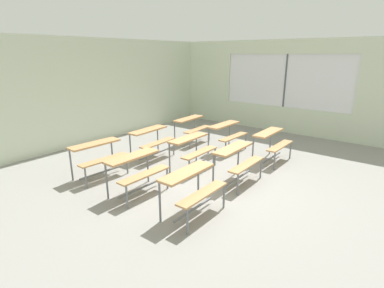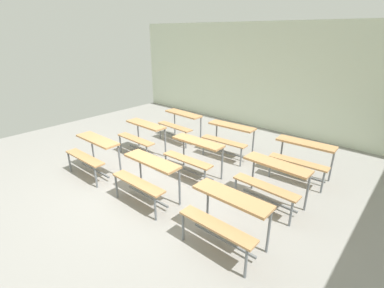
{
  "view_description": "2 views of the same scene",
  "coord_description": "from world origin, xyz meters",
  "px_view_note": "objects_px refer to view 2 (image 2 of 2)",
  "views": [
    {
      "loc": [
        -4.63,
        -3.19,
        2.56
      ],
      "look_at": [
        0.4,
        0.77,
        0.6
      ],
      "focal_mm": 27.69,
      "sensor_mm": 36.0,
      "label": 1
    },
    {
      "loc": [
        3.66,
        -3.04,
        2.74
      ],
      "look_at": [
        -0.17,
        1.34,
        0.38
      ],
      "focal_mm": 26.05,
      "sensor_mm": 36.0,
      "label": 2
    }
  ],
  "objects_px": {
    "desk_bench_r0c1": "(147,171)",
    "desk_bench_r1c2": "(273,175)",
    "desk_bench_r0c2": "(226,210)",
    "desk_bench_r1c0": "(142,132)",
    "desk_bench_r1c1": "(194,151)",
    "desk_bench_r2c0": "(180,120)",
    "desk_bench_r0c0": "(93,148)",
    "desk_bench_r2c2": "(303,153)",
    "desk_bench_r2c1": "(229,134)"
  },
  "relations": [
    {
      "from": "desk_bench_r0c1",
      "to": "desk_bench_r2c1",
      "type": "relative_size",
      "value": 0.98
    },
    {
      "from": "desk_bench_r1c2",
      "to": "desk_bench_r2c1",
      "type": "bearing_deg",
      "value": 146.39
    },
    {
      "from": "desk_bench_r1c0",
      "to": "desk_bench_r2c0",
      "type": "bearing_deg",
      "value": 88.96
    },
    {
      "from": "desk_bench_r1c2",
      "to": "desk_bench_r0c0",
      "type": "bearing_deg",
      "value": -155.58
    },
    {
      "from": "desk_bench_r0c1",
      "to": "desk_bench_r1c2",
      "type": "relative_size",
      "value": 0.99
    },
    {
      "from": "desk_bench_r0c2",
      "to": "desk_bench_r1c2",
      "type": "xyz_separation_m",
      "value": [
        0.02,
        1.29,
        0.0
      ]
    },
    {
      "from": "desk_bench_r0c2",
      "to": "desk_bench_r1c0",
      "type": "distance_m",
      "value": 3.46
    },
    {
      "from": "desk_bench_r1c1",
      "to": "desk_bench_r1c2",
      "type": "xyz_separation_m",
      "value": [
        1.62,
        0.08,
        0.0
      ]
    },
    {
      "from": "desk_bench_r0c2",
      "to": "desk_bench_r1c2",
      "type": "relative_size",
      "value": 0.98
    },
    {
      "from": "desk_bench_r0c0",
      "to": "desk_bench_r1c2",
      "type": "bearing_deg",
      "value": 22.1
    },
    {
      "from": "desk_bench_r1c0",
      "to": "desk_bench_r2c1",
      "type": "bearing_deg",
      "value": 38.45
    },
    {
      "from": "desk_bench_r0c1",
      "to": "desk_bench_r1c2",
      "type": "bearing_deg",
      "value": 36.97
    },
    {
      "from": "desk_bench_r2c1",
      "to": "desk_bench_r0c1",
      "type": "bearing_deg",
      "value": -92.43
    },
    {
      "from": "desk_bench_r0c1",
      "to": "desk_bench_r2c1",
      "type": "height_order",
      "value": "same"
    },
    {
      "from": "desk_bench_r0c1",
      "to": "desk_bench_r0c2",
      "type": "height_order",
      "value": "same"
    },
    {
      "from": "desk_bench_r0c0",
      "to": "desk_bench_r2c0",
      "type": "distance_m",
      "value": 2.54
    },
    {
      "from": "desk_bench_r1c0",
      "to": "desk_bench_r1c1",
      "type": "distance_m",
      "value": 1.63
    },
    {
      "from": "desk_bench_r2c0",
      "to": "desk_bench_r0c0",
      "type": "bearing_deg",
      "value": -87.16
    },
    {
      "from": "desk_bench_r2c0",
      "to": "desk_bench_r0c2",
      "type": "bearing_deg",
      "value": -35.25
    },
    {
      "from": "desk_bench_r1c0",
      "to": "desk_bench_r1c1",
      "type": "bearing_deg",
      "value": -0.58
    },
    {
      "from": "desk_bench_r0c0",
      "to": "desk_bench_r1c2",
      "type": "relative_size",
      "value": 0.99
    },
    {
      "from": "desk_bench_r0c0",
      "to": "desk_bench_r0c1",
      "type": "relative_size",
      "value": 1.0
    },
    {
      "from": "desk_bench_r1c0",
      "to": "desk_bench_r1c2",
      "type": "xyz_separation_m",
      "value": [
        3.25,
        0.04,
        0.0
      ]
    },
    {
      "from": "desk_bench_r1c0",
      "to": "desk_bench_r1c1",
      "type": "xyz_separation_m",
      "value": [
        1.63,
        -0.04,
        0.0
      ]
    },
    {
      "from": "desk_bench_r0c0",
      "to": "desk_bench_r0c1",
      "type": "bearing_deg",
      "value": 2.1
    },
    {
      "from": "desk_bench_r2c1",
      "to": "desk_bench_r2c2",
      "type": "bearing_deg",
      "value": -1.41
    },
    {
      "from": "desk_bench_r1c2",
      "to": "desk_bench_r2c1",
      "type": "height_order",
      "value": "same"
    },
    {
      "from": "desk_bench_r1c0",
      "to": "desk_bench_r2c2",
      "type": "relative_size",
      "value": 0.98
    },
    {
      "from": "desk_bench_r0c2",
      "to": "desk_bench_r1c2",
      "type": "bearing_deg",
      "value": 89.06
    },
    {
      "from": "desk_bench_r0c1",
      "to": "desk_bench_r2c0",
      "type": "relative_size",
      "value": 0.98
    },
    {
      "from": "desk_bench_r0c0",
      "to": "desk_bench_r1c0",
      "type": "xyz_separation_m",
      "value": [
        -0.04,
        1.29,
        0.0
      ]
    },
    {
      "from": "desk_bench_r1c2",
      "to": "desk_bench_r2c1",
      "type": "distance_m",
      "value": 2.04
    },
    {
      "from": "desk_bench_r0c0",
      "to": "desk_bench_r1c1",
      "type": "distance_m",
      "value": 2.02
    },
    {
      "from": "desk_bench_r1c0",
      "to": "desk_bench_r2c1",
      "type": "distance_m",
      "value": 2.01
    },
    {
      "from": "desk_bench_r2c0",
      "to": "desk_bench_r1c1",
      "type": "bearing_deg",
      "value": -36.19
    },
    {
      "from": "desk_bench_r1c1",
      "to": "desk_bench_r2c1",
      "type": "height_order",
      "value": "same"
    },
    {
      "from": "desk_bench_r0c2",
      "to": "desk_bench_r1c0",
      "type": "relative_size",
      "value": 0.99
    },
    {
      "from": "desk_bench_r0c0",
      "to": "desk_bench_r2c0",
      "type": "height_order",
      "value": "same"
    },
    {
      "from": "desk_bench_r0c1",
      "to": "desk_bench_r1c0",
      "type": "xyz_separation_m",
      "value": [
        -1.61,
        1.22,
        0.0
      ]
    },
    {
      "from": "desk_bench_r0c0",
      "to": "desk_bench_r2c2",
      "type": "xyz_separation_m",
      "value": [
        3.23,
        2.56,
        0.0
      ]
    },
    {
      "from": "desk_bench_r2c0",
      "to": "desk_bench_r1c0",
      "type": "bearing_deg",
      "value": -88.96
    },
    {
      "from": "desk_bench_r0c0",
      "to": "desk_bench_r1c0",
      "type": "height_order",
      "value": "same"
    },
    {
      "from": "desk_bench_r0c2",
      "to": "desk_bench_r2c1",
      "type": "height_order",
      "value": "same"
    },
    {
      "from": "desk_bench_r1c0",
      "to": "desk_bench_r2c0",
      "type": "distance_m",
      "value": 1.25
    },
    {
      "from": "desk_bench_r1c2",
      "to": "desk_bench_r2c0",
      "type": "xyz_separation_m",
      "value": [
        -3.21,
        1.21,
        0.0
      ]
    },
    {
      "from": "desk_bench_r0c0",
      "to": "desk_bench_r0c2",
      "type": "distance_m",
      "value": 3.19
    },
    {
      "from": "desk_bench_r0c0",
      "to": "desk_bench_r2c0",
      "type": "relative_size",
      "value": 0.98
    },
    {
      "from": "desk_bench_r0c0",
      "to": "desk_bench_r0c2",
      "type": "bearing_deg",
      "value": 0.29
    },
    {
      "from": "desk_bench_r1c0",
      "to": "desk_bench_r1c1",
      "type": "height_order",
      "value": "same"
    },
    {
      "from": "desk_bench_r0c1",
      "to": "desk_bench_r1c1",
      "type": "height_order",
      "value": "same"
    }
  ]
}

